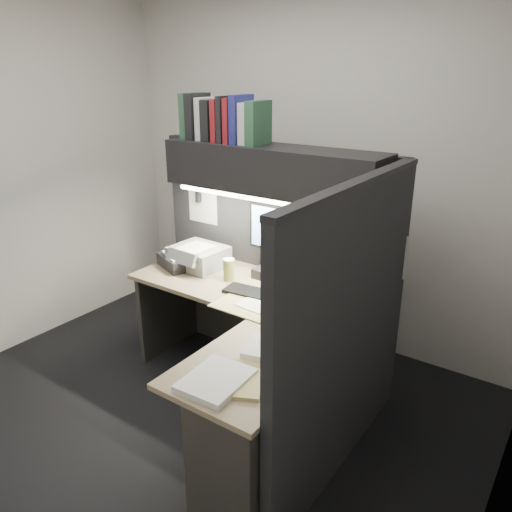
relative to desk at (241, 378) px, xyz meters
name	(u,v)px	position (x,y,z in m)	size (l,w,h in m)	color
floor	(189,414)	(-0.43, 0.00, -0.44)	(3.50, 3.50, 0.00)	black
wall_back	(310,172)	(-0.43, 1.50, 0.91)	(3.50, 0.04, 2.70)	silver
wall_left	(6,178)	(-2.18, 0.00, 0.91)	(0.04, 3.00, 2.70)	silver
partition_back	(273,259)	(-0.40, 0.93, 0.36)	(1.90, 0.06, 1.60)	black
partition_right	(347,338)	(0.55, 0.18, 0.36)	(0.06, 1.50, 1.60)	black
desk	(241,378)	(0.00, 0.00, 0.00)	(1.70, 1.53, 0.73)	#8E7B5A
overhead_shelf	(271,169)	(-0.30, 0.75, 1.06)	(1.55, 0.34, 0.30)	black
task_light_tube	(259,199)	(-0.30, 0.61, 0.89)	(0.04, 0.04, 1.32)	white
monitor	(280,251)	(-0.23, 0.78, 0.50)	(0.49, 0.22, 0.53)	black
keyboard	(258,294)	(-0.21, 0.47, 0.30)	(0.46, 0.15, 0.02)	black
mousepad	(315,311)	(0.20, 0.49, 0.29)	(0.24, 0.21, 0.00)	#1A4490
mouse	(315,308)	(0.20, 0.49, 0.31)	(0.07, 0.11, 0.04)	black
telephone	(331,296)	(0.23, 0.65, 0.33)	(0.22, 0.23, 0.09)	#BCAF90
coffee_cup	(229,270)	(-0.52, 0.57, 0.36)	(0.08, 0.08, 0.14)	#BEC24D
printer	(199,257)	(-0.86, 0.65, 0.36)	(0.38, 0.32, 0.15)	gray
notebook_stack	(180,261)	(-0.98, 0.56, 0.33)	(0.30, 0.25, 0.09)	black
open_folder	(255,307)	(-0.12, 0.32, 0.29)	(0.50, 0.33, 0.01)	tan
paper_stack_a	(272,351)	(0.27, -0.09, 0.31)	(0.26, 0.22, 0.05)	white
paper_stack_b	(216,380)	(0.19, -0.44, 0.30)	(0.26, 0.33, 0.03)	white
manila_stack	(238,378)	(0.25, -0.35, 0.30)	(0.24, 0.31, 0.02)	tan
binder_row	(223,120)	(-0.68, 0.75, 1.35)	(0.65, 0.26, 0.31)	#274F36
pinned_papers	(293,251)	(0.00, 0.56, 0.61)	(1.76, 1.31, 0.51)	white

